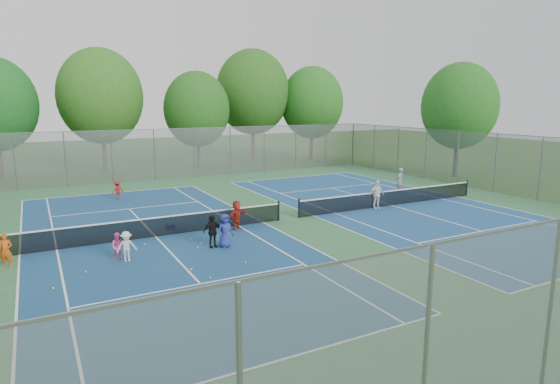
# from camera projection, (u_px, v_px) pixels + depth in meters

# --- Properties ---
(ground) EXTENTS (120.00, 120.00, 0.00)m
(ground) POSITION_uv_depth(u_px,v_px,m) (289.00, 219.00, 24.66)
(ground) COLOR #294E18
(ground) RESTS_ON ground
(court_pad) EXTENTS (32.00, 32.00, 0.01)m
(court_pad) POSITION_uv_depth(u_px,v_px,m) (289.00, 219.00, 24.66)
(court_pad) COLOR #326A40
(court_pad) RESTS_ON ground
(court_left) EXTENTS (10.97, 23.77, 0.01)m
(court_left) POSITION_uv_depth(u_px,v_px,m) (156.00, 237.00, 21.44)
(court_left) COLOR navy
(court_left) RESTS_ON court_pad
(court_right) EXTENTS (10.97, 23.77, 0.01)m
(court_right) POSITION_uv_depth(u_px,v_px,m) (391.00, 205.00, 27.88)
(court_right) COLOR navy
(court_right) RESTS_ON court_pad
(net_left) EXTENTS (12.87, 0.10, 0.91)m
(net_left) POSITION_uv_depth(u_px,v_px,m) (155.00, 228.00, 21.35)
(net_left) COLOR black
(net_left) RESTS_ON ground
(net_right) EXTENTS (12.87, 0.10, 0.91)m
(net_right) POSITION_uv_depth(u_px,v_px,m) (392.00, 198.00, 27.80)
(net_right) COLOR black
(net_right) RESTS_ON ground
(fence_north) EXTENTS (32.00, 0.10, 4.00)m
(fence_north) POSITION_uv_depth(u_px,v_px,m) (194.00, 153.00, 38.15)
(fence_north) COLOR gray
(fence_north) RESTS_ON ground
(fence_east) EXTENTS (0.10, 32.00, 4.00)m
(fence_east) POSITION_uv_depth(u_px,v_px,m) (495.00, 163.00, 31.65)
(fence_east) COLOR gray
(fence_east) RESTS_ON ground
(tree_nl) EXTENTS (7.20, 7.20, 10.69)m
(tree_nl) POSITION_uv_depth(u_px,v_px,m) (100.00, 96.00, 40.59)
(tree_nl) COLOR #443326
(tree_nl) RESTS_ON ground
(tree_nc) EXTENTS (6.00, 6.00, 8.85)m
(tree_nc) POSITION_uv_depth(u_px,v_px,m) (197.00, 109.00, 42.76)
(tree_nc) COLOR #443326
(tree_nc) RESTS_ON ground
(tree_nr) EXTENTS (7.60, 7.60, 11.42)m
(tree_nr) POSITION_uv_depth(u_px,v_px,m) (253.00, 92.00, 48.27)
(tree_nr) COLOR #443326
(tree_nr) RESTS_ON ground
(tree_ne) EXTENTS (6.60, 6.60, 9.77)m
(tree_ne) POSITION_uv_depth(u_px,v_px,m) (312.00, 103.00, 49.50)
(tree_ne) COLOR #443326
(tree_ne) RESTS_ON ground
(tree_side_e) EXTENTS (6.00, 6.00, 9.20)m
(tree_side_e) POSITION_uv_depth(u_px,v_px,m) (460.00, 106.00, 37.51)
(tree_side_e) COLOR #443326
(tree_side_e) RESTS_ON ground
(ball_crate) EXTENTS (0.40, 0.40, 0.28)m
(ball_crate) POSITION_uv_depth(u_px,v_px,m) (170.00, 227.00, 22.68)
(ball_crate) COLOR #1832B8
(ball_crate) RESTS_ON ground
(ball_hopper) EXTENTS (0.35, 0.35, 0.54)m
(ball_hopper) POSITION_uv_depth(u_px,v_px,m) (211.00, 221.00, 23.30)
(ball_hopper) COLOR #227C32
(ball_hopper) RESTS_ON ground
(student_a) EXTENTS (0.56, 0.45, 1.34)m
(student_a) POSITION_uv_depth(u_px,v_px,m) (6.00, 251.00, 17.35)
(student_a) COLOR #C75712
(student_a) RESTS_ON ground
(student_b) EXTENTS (0.65, 0.56, 1.15)m
(student_b) POSITION_uv_depth(u_px,v_px,m) (118.00, 247.00, 18.09)
(student_b) COLOR #D85493
(student_b) RESTS_ON ground
(student_c) EXTENTS (0.78, 0.45, 1.20)m
(student_c) POSITION_uv_depth(u_px,v_px,m) (126.00, 246.00, 18.09)
(student_c) COLOR silver
(student_c) RESTS_ON ground
(student_d) EXTENTS (0.86, 0.42, 1.42)m
(student_d) POSITION_uv_depth(u_px,v_px,m) (212.00, 231.00, 19.77)
(student_d) COLOR black
(student_d) RESTS_ON ground
(student_e) EXTENTS (0.80, 0.60, 1.47)m
(student_e) POSITION_uv_depth(u_px,v_px,m) (225.00, 231.00, 19.79)
(student_e) COLOR navy
(student_e) RESTS_ON ground
(student_f) EXTENTS (1.38, 1.01, 1.44)m
(student_f) POSITION_uv_depth(u_px,v_px,m) (237.00, 215.00, 22.53)
(student_f) COLOR maroon
(student_f) RESTS_ON ground
(child_far_baseline) EXTENTS (0.89, 0.72, 1.20)m
(child_far_baseline) POSITION_uv_depth(u_px,v_px,m) (118.00, 190.00, 29.52)
(child_far_baseline) COLOR maroon
(child_far_baseline) RESTS_ON ground
(instructor) EXTENTS (0.76, 0.64, 1.76)m
(instructor) POSITION_uv_depth(u_px,v_px,m) (399.00, 181.00, 31.35)
(instructor) COLOR gray
(instructor) RESTS_ON ground
(teen_court_b) EXTENTS (1.02, 0.52, 1.67)m
(teen_court_b) POSITION_uv_depth(u_px,v_px,m) (377.00, 195.00, 26.95)
(teen_court_b) COLOR white
(teen_court_b) RESTS_ON ground
(tennis_ball_0) EXTENTS (0.07, 0.07, 0.07)m
(tennis_ball_0) POSITION_uv_depth(u_px,v_px,m) (192.00, 269.00, 17.22)
(tennis_ball_0) COLOR #CAE134
(tennis_ball_0) RESTS_ON ground
(tennis_ball_1) EXTENTS (0.07, 0.07, 0.07)m
(tennis_ball_1) POSITION_uv_depth(u_px,v_px,m) (210.00, 278.00, 16.36)
(tennis_ball_1) COLOR yellow
(tennis_ball_1) RESTS_ON ground
(tennis_ball_2) EXTENTS (0.07, 0.07, 0.07)m
(tennis_ball_2) POSITION_uv_depth(u_px,v_px,m) (201.00, 244.00, 20.31)
(tennis_ball_2) COLOR yellow
(tennis_ball_2) RESTS_ON ground
(tennis_ball_3) EXTENTS (0.07, 0.07, 0.07)m
(tennis_ball_3) POSITION_uv_depth(u_px,v_px,m) (53.00, 289.00, 15.46)
(tennis_ball_3) COLOR #D9EB36
(tennis_ball_3) RESTS_ON ground
(tennis_ball_4) EXTENTS (0.07, 0.07, 0.07)m
(tennis_ball_4) POSITION_uv_depth(u_px,v_px,m) (228.00, 234.00, 21.81)
(tennis_ball_4) COLOR gold
(tennis_ball_4) RESTS_ON ground
(tennis_ball_5) EXTENTS (0.07, 0.07, 0.07)m
(tennis_ball_5) POSITION_uv_depth(u_px,v_px,m) (245.00, 263.00, 17.92)
(tennis_ball_5) COLOR #C4E735
(tennis_ball_5) RESTS_ON ground
(tennis_ball_6) EXTENTS (0.07, 0.07, 0.07)m
(tennis_ball_6) POSITION_uv_depth(u_px,v_px,m) (190.00, 270.00, 17.15)
(tennis_ball_6) COLOR gold
(tennis_ball_6) RESTS_ON ground
(tennis_ball_7) EXTENTS (0.07, 0.07, 0.07)m
(tennis_ball_7) POSITION_uv_depth(u_px,v_px,m) (259.00, 239.00, 20.96)
(tennis_ball_7) COLOR #9FC12C
(tennis_ball_7) RESTS_ON ground
(tennis_ball_8) EXTENTS (0.07, 0.07, 0.07)m
(tennis_ball_8) POSITION_uv_depth(u_px,v_px,m) (86.00, 272.00, 16.92)
(tennis_ball_8) COLOR #AACD2F
(tennis_ball_8) RESTS_ON ground
(tennis_ball_9) EXTENTS (0.07, 0.07, 0.07)m
(tennis_ball_9) POSITION_uv_depth(u_px,v_px,m) (191.00, 240.00, 20.94)
(tennis_ball_9) COLOR yellow
(tennis_ball_9) RESTS_ON ground
(tennis_ball_10) EXTENTS (0.07, 0.07, 0.07)m
(tennis_ball_10) POSITION_uv_depth(u_px,v_px,m) (145.00, 245.00, 20.16)
(tennis_ball_10) COLOR #CAD732
(tennis_ball_10) RESTS_ON ground
(tennis_ball_11) EXTENTS (0.07, 0.07, 0.07)m
(tennis_ball_11) POSITION_uv_depth(u_px,v_px,m) (198.00, 248.00, 19.73)
(tennis_ball_11) COLOR #C8D631
(tennis_ball_11) RESTS_ON ground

